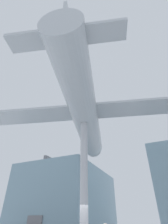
# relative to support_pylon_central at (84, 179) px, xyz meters

# --- Properties ---
(glass_pavilion_left) EXTENTS (9.50, 13.66, 8.66)m
(glass_pavilion_left) POSITION_rel_support_pylon_central_xyz_m (-8.26, 13.17, 0.13)
(glass_pavilion_left) COLOR #7593A3
(glass_pavilion_left) RESTS_ON ground_plane
(support_pylon_central) EXTENTS (0.49, 0.49, 7.82)m
(support_pylon_central) POSITION_rel_support_pylon_central_xyz_m (0.00, 0.00, 0.00)
(support_pylon_central) COLOR #B7B7BC
(support_pylon_central) RESTS_ON ground_plane
(suspended_airplane) EXTENTS (17.57, 15.59, 3.39)m
(suspended_airplane) POSITION_rel_support_pylon_central_xyz_m (-0.05, 0.17, 4.94)
(suspended_airplane) COLOR #B2B7BC
(suspended_airplane) RESTS_ON support_pylon_central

